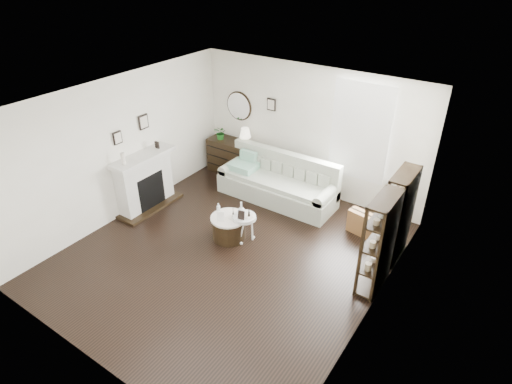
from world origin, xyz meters
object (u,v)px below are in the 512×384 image
Objects in this scene: sofa at (279,185)px; drum_table at (229,227)px; dresser at (233,157)px; pedestal_table at (244,218)px.

drum_table is at bearing -89.88° from sofa.
dresser is 2.31× the size of pedestal_table.
sofa is 2.09× the size of dresser.
pedestal_table is (1.74, -1.99, 0.07)m from dresser.
sofa is 1.63m from pedestal_table.
drum_table is at bearing -156.50° from pedestal_table.
sofa reaches higher than drum_table.
pedestal_table is (0.27, -1.60, 0.15)m from sofa.
drum_table is (1.47, -2.11, -0.17)m from dresser.
sofa is 1.52m from dresser.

